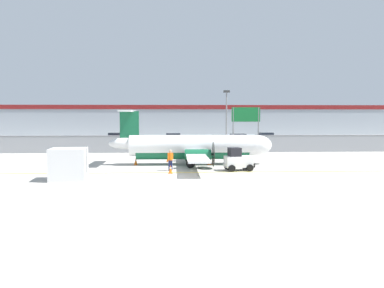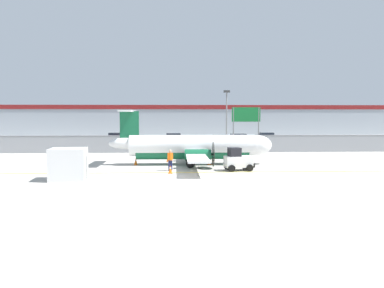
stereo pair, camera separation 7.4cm
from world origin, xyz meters
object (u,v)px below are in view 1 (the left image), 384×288
at_px(ground_crew_worker, 170,159).
at_px(parked_car_5, 237,139).
at_px(traffic_cone_far_right, 168,158).
at_px(parked_car_3, 172,138).
at_px(traffic_cone_near_right, 170,169).
at_px(parked_car_2, 144,142).
at_px(traffic_cone_near_left, 136,161).
at_px(parked_car_6, 267,137).
at_px(parked_car_0, 73,141).
at_px(apron_light_pole, 226,117).
at_px(commuter_airplane, 195,147).
at_px(cargo_container, 69,164).
at_px(highway_sign, 246,118).
at_px(traffic_cone_far_left, 209,161).
at_px(parked_car_1, 115,138).
at_px(parked_car_4, 219,140).
at_px(baggage_tug, 238,160).

distance_m(ground_crew_worker, parked_car_5, 28.54).
height_order(traffic_cone_far_right, parked_car_3, parked_car_3).
distance_m(traffic_cone_near_right, parked_car_2, 22.31).
relative_size(traffic_cone_near_left, parked_car_3, 0.15).
bearing_deg(parked_car_6, parked_car_0, -169.61).
bearing_deg(parked_car_0, parked_car_3, 22.20).
bearing_deg(parked_car_0, traffic_cone_far_right, -54.49).
bearing_deg(parked_car_3, parked_car_2, 63.85).
bearing_deg(parked_car_6, apron_light_pole, -121.51).
height_order(commuter_airplane, parked_car_5, commuter_airplane).
bearing_deg(cargo_container, traffic_cone_near_left, 58.72).
relative_size(traffic_cone_far_right, highway_sign, 0.12).
relative_size(traffic_cone_far_left, highway_sign, 0.12).
relative_size(parked_car_0, parked_car_2, 1.00).
relative_size(commuter_airplane, parked_car_1, 3.67).
bearing_deg(traffic_cone_near_right, cargo_container, -159.34).
height_order(parked_car_1, highway_sign, highway_sign).
bearing_deg(parked_car_4, parked_car_1, -25.02).
bearing_deg(traffic_cone_far_right, parked_car_4, 68.41).
bearing_deg(parked_car_3, cargo_container, 76.02).
height_order(traffic_cone_near_left, traffic_cone_near_right, same).
relative_size(cargo_container, parked_car_5, 0.59).
xyz_separation_m(traffic_cone_near_right, parked_car_3, (0.04, 30.59, 0.58)).
xyz_separation_m(parked_car_3, parked_car_6, (15.47, 1.51, 0.00)).
xyz_separation_m(cargo_container, traffic_cone_near_right, (6.99, 2.64, -0.79)).
xyz_separation_m(parked_car_6, apron_light_pole, (-9.33, -18.91, 3.41)).
relative_size(parked_car_2, parked_car_4, 1.01).
bearing_deg(parked_car_4, ground_crew_worker, 72.11).
bearing_deg(traffic_cone_near_right, baggage_tug, 12.41).
bearing_deg(cargo_container, parked_car_6, 51.83).
relative_size(traffic_cone_near_right, parked_car_6, 0.15).
distance_m(cargo_container, traffic_cone_far_left, 12.91).
relative_size(traffic_cone_far_left, parked_car_1, 0.15).
bearing_deg(parked_car_1, parked_car_4, 163.01).
height_order(ground_crew_worker, parked_car_2, same).
distance_m(parked_car_5, parked_car_6, 6.76).
height_order(cargo_container, parked_car_5, cargo_container).
bearing_deg(ground_crew_worker, baggage_tug, -127.92).
distance_m(ground_crew_worker, parked_car_2, 20.86).
bearing_deg(traffic_cone_near_left, parked_car_6, 55.24).
height_order(ground_crew_worker, traffic_cone_far_left, ground_crew_worker).
bearing_deg(baggage_tug, traffic_cone_near_left, 146.80).
xyz_separation_m(commuter_airplane, highway_sign, (7.08, 12.83, 2.54)).
bearing_deg(parked_car_0, cargo_container, -79.40).
height_order(ground_crew_worker, parked_car_3, same).
distance_m(parked_car_2, parked_car_4, 11.37).
bearing_deg(apron_light_pole, traffic_cone_far_right, -138.22).
height_order(commuter_airplane, parked_car_1, commuter_airplane).
bearing_deg(traffic_cone_near_right, highway_sign, 62.66).
relative_size(traffic_cone_far_left, parked_car_2, 0.15).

